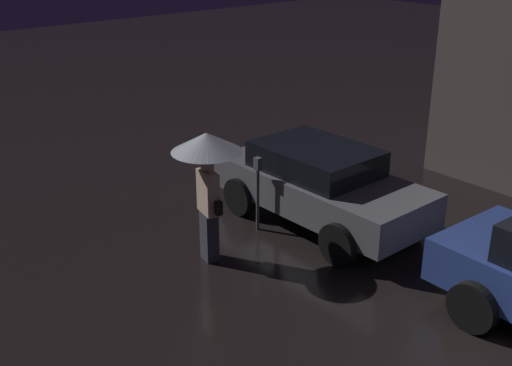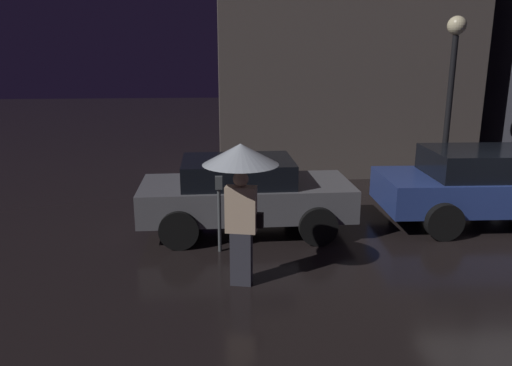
% 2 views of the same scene
% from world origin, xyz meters
% --- Properties ---
extents(parked_car_grey, '(4.00, 1.93, 1.41)m').
position_xyz_m(parked_car_grey, '(-4.76, 1.28, 0.76)').
color(parked_car_grey, slate).
rests_on(parked_car_grey, ground).
extents(pedestrian_with_umbrella, '(1.09, 1.09, 2.13)m').
position_xyz_m(pedestrian_with_umbrella, '(-4.93, -1.03, 1.69)').
color(pedestrian_with_umbrella, '#383842').
rests_on(pedestrian_with_umbrella, ground).
extents(parking_meter, '(0.12, 0.10, 1.35)m').
position_xyz_m(parking_meter, '(-5.25, 0.25, 0.83)').
color(parking_meter, '#4C5154').
rests_on(parking_meter, ground).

